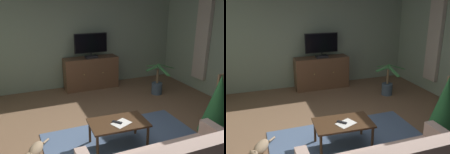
{
  "view_description": "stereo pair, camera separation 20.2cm",
  "coord_description": "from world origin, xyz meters",
  "views": [
    {
      "loc": [
        -1.57,
        -3.32,
        2.4
      ],
      "look_at": [
        -0.04,
        0.4,
        1.09
      ],
      "focal_mm": 39.42,
      "sensor_mm": 36.0,
      "label": 1
    },
    {
      "loc": [
        -1.38,
        -3.39,
        2.4
      ],
      "look_at": [
        -0.04,
        0.4,
        1.09
      ],
      "focal_mm": 39.42,
      "sensor_mm": 36.0,
      "label": 2
    }
  ],
  "objects": [
    {
      "name": "ground_plane",
      "position": [
        0.0,
        0.0,
        -0.02
      ],
      "size": [
        6.54,
        6.91,
        0.04
      ],
      "primitive_type": "cube",
      "color": "brown"
    },
    {
      "name": "wall_back",
      "position": [
        0.0,
        3.2,
        1.4
      ],
      "size": [
        6.54,
        0.1,
        2.79
      ],
      "primitive_type": "cube",
      "color": "gray",
      "rests_on": "ground_plane"
    },
    {
      "name": "curtain_panel_far",
      "position": [
        2.91,
        1.53,
        1.53
      ],
      "size": [
        0.1,
        0.44,
        2.34
      ],
      "primitive_type": "cube",
      "color": "#B2A393"
    },
    {
      "name": "rug_central",
      "position": [
        0.06,
        -0.05,
        0.01
      ],
      "size": [
        2.7,
        1.78,
        0.01
      ],
      "primitive_type": "cube",
      "color": "slate",
      "rests_on": "ground_plane"
    },
    {
      "name": "tv_cabinet",
      "position": [
        0.35,
        2.85,
        0.41
      ],
      "size": [
        1.46,
        0.48,
        0.86
      ],
      "color": "#402A1C",
      "rests_on": "ground_plane"
    },
    {
      "name": "television",
      "position": [
        0.35,
        2.8,
        1.21
      ],
      "size": [
        0.88,
        0.2,
        0.65
      ],
      "color": "black",
      "rests_on": "tv_cabinet"
    },
    {
      "name": "coffee_table",
      "position": [
        -0.1,
        -0.02,
        0.39
      ],
      "size": [
        0.99,
        0.64,
        0.44
      ],
      "color": "#422B19",
      "rests_on": "ground_plane"
    },
    {
      "name": "tv_remote",
      "position": [
        -0.12,
        -0.04,
        0.46
      ],
      "size": [
        0.15,
        0.16,
        0.02
      ],
      "primitive_type": "cube",
      "rotation": [
        0.0,
        0.0,
        5.46
      ],
      "color": "black",
      "rests_on": "coffee_table"
    },
    {
      "name": "folded_newspaper",
      "position": [
        -0.07,
        -0.08,
        0.45
      ],
      "size": [
        0.36,
        0.32,
        0.01
      ],
      "primitive_type": "cube",
      "rotation": [
        0.0,
        0.0,
        0.4
      ],
      "color": "silver",
      "rests_on": "coffee_table"
    },
    {
      "name": "potted_plant_small_fern_corner",
      "position": [
        1.46,
        -0.56,
        0.67
      ],
      "size": [
        0.56,
        0.56,
        1.24
      ],
      "color": "#3D4C5B",
      "rests_on": "ground_plane"
    },
    {
      "name": "potted_plant_leafy_by_curtain",
      "position": [
        1.79,
        1.76,
        0.23
      ],
      "size": [
        0.88,
        1.0,
        0.8
      ],
      "color": "#3D4C5B",
      "rests_on": "ground_plane"
    },
    {
      "name": "cat",
      "position": [
        -1.43,
        0.23,
        0.1
      ],
      "size": [
        0.45,
        0.62,
        0.2
      ],
      "color": "#937A5B",
      "rests_on": "ground_plane"
    }
  ]
}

